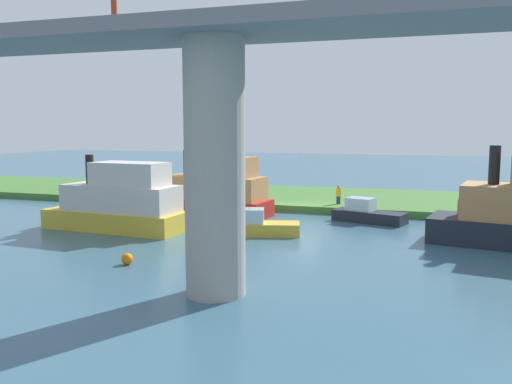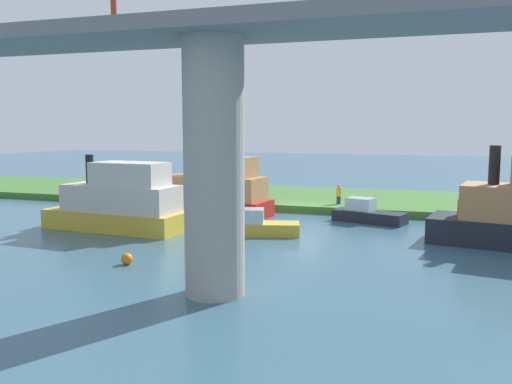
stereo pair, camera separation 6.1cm
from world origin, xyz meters
The scene contains 11 objects.
ground_plane centered at (0.00, 0.00, 0.00)m, with size 160.00×160.00×0.00m, color #386075.
grassy_bank centered at (0.00, -6.00, 0.25)m, with size 80.00×12.00×0.50m, color #427533.
bridge_pylon centered at (-1.12, 18.22, 4.46)m, with size 2.11×2.11×8.91m, color #9E998E.
bridge_span centered at (-1.12, 18.21, 9.41)m, with size 71.22×4.30×3.25m.
person_on_bank centered at (-2.19, -1.85, 1.20)m, with size 0.50×0.50×1.39m.
mooring_post centered at (7.61, -0.69, 0.89)m, with size 0.20×0.20×0.79m, color brown.
motorboat_white centered at (8.66, 8.96, 1.59)m, with size 8.60×3.44×4.30m.
pontoon_yellow centered at (5.57, 2.50, 1.60)m, with size 8.78×3.99×4.33m.
houseboat_blue centered at (0.68, 7.80, 0.51)m, with size 4.57×2.60×1.44m.
motorboat_red centered at (-4.62, 1.93, 0.53)m, with size 4.72×2.82×1.48m.
marker_buoy centered at (4.06, 15.65, 0.25)m, with size 0.50×0.50×0.50m, color orange.
Camera 1 is at (-8.16, 35.27, 5.92)m, focal length 37.44 mm.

